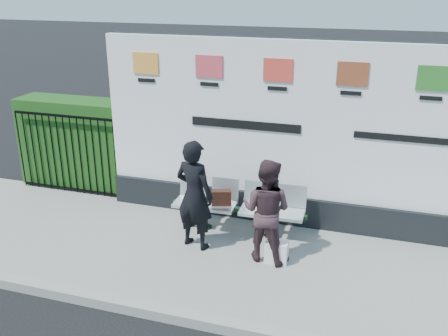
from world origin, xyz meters
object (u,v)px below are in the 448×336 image
at_px(billboard, 345,154).
at_px(woman_left, 194,195).
at_px(woman_right, 266,211).
at_px(bench, 238,219).

bearing_deg(billboard, woman_left, -149.11).
bearing_deg(woman_right, billboard, -117.67).
distance_m(bench, woman_right, 1.04).
relative_size(bench, woman_right, 1.37).
height_order(billboard, woman_right, billboard).
bearing_deg(bench, woman_right, -49.32).
height_order(woman_left, woman_right, woman_left).
bearing_deg(woman_left, bench, -114.55).
bearing_deg(bench, woman_left, -130.99).
bearing_deg(billboard, bench, -158.45).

